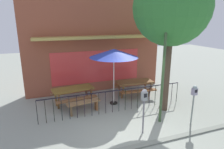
{
  "coord_description": "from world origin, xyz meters",
  "views": [
    {
      "loc": [
        -2.72,
        -5.43,
        3.72
      ],
      "look_at": [
        -0.02,
        2.01,
        1.53
      ],
      "focal_mm": 31.36,
      "sensor_mm": 36.0,
      "label": 1
    }
  ],
  "objects": [
    {
      "name": "ground",
      "position": [
        0.0,
        0.0,
        0.0
      ],
      "size": [
        40.0,
        40.0,
        0.0
      ],
      "primitive_type": "plane",
      "color": "gray"
    },
    {
      "name": "pub_storefront",
      "position": [
        0.0,
        4.62,
        2.56
      ],
      "size": [
        7.32,
        1.24,
        5.13
      ],
      "color": "brown",
      "rests_on": "ground"
    },
    {
      "name": "patio_fence_front",
      "position": [
        0.0,
        1.61,
        0.66
      ],
      "size": [
        6.17,
        0.04,
        0.97
      ],
      "color": "black",
      "rests_on": "ground"
    },
    {
      "name": "picnic_table_left",
      "position": [
        -1.53,
        3.01,
        0.61
      ],
      "size": [
        1.97,
        1.6,
        0.79
      ],
      "color": "brown",
      "rests_on": "ground"
    },
    {
      "name": "picnic_table_right",
      "position": [
        1.56,
        3.0,
        0.61
      ],
      "size": [
        1.88,
        1.47,
        0.79
      ],
      "color": "brown",
      "rests_on": "ground"
    },
    {
      "name": "patio_umbrella",
      "position": [
        0.22,
        2.44,
        2.35
      ],
      "size": [
        2.13,
        2.13,
        2.54
      ],
      "color": "black",
      "rests_on": "ground"
    },
    {
      "name": "patio_bench",
      "position": [
        -1.26,
        2.02,
        0.35
      ],
      "size": [
        1.43,
        0.52,
        0.48
      ],
      "color": "olive",
      "rests_on": "ground"
    },
    {
      "name": "parking_meter_near",
      "position": [
        2.28,
        -0.28,
        1.16
      ],
      "size": [
        0.18,
        0.17,
        1.5
      ],
      "color": "slate",
      "rests_on": "ground"
    },
    {
      "name": "parking_meter_far",
      "position": [
        0.29,
        -0.22,
        1.23
      ],
      "size": [
        0.18,
        0.17,
        1.59
      ],
      "color": "slate",
      "rests_on": "ground"
    },
    {
      "name": "street_tree",
      "position": [
        2.04,
        1.1,
        4.17
      ],
      "size": [
        2.94,
        2.94,
        5.67
      ],
      "color": "#48382A",
      "rests_on": "ground"
    },
    {
      "name": "street_lamp",
      "position": [
        1.29,
        0.27,
        2.59
      ],
      "size": [
        0.28,
        0.28,
        3.96
      ],
      "color": "#314D2B",
      "rests_on": "ground"
    },
    {
      "name": "curb_edge",
      "position": [
        0.0,
        -0.86,
        0.0
      ],
      "size": [
        10.25,
        0.2,
        0.11
      ],
      "primitive_type": "cube",
      "color": "gray",
      "rests_on": "ground"
    }
  ]
}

